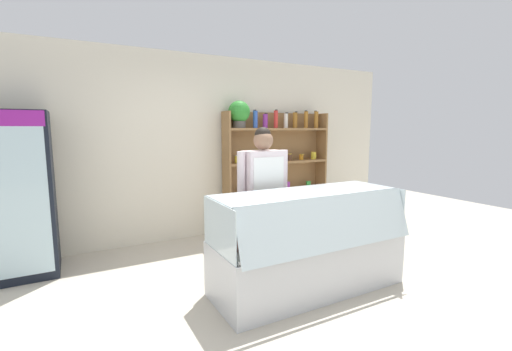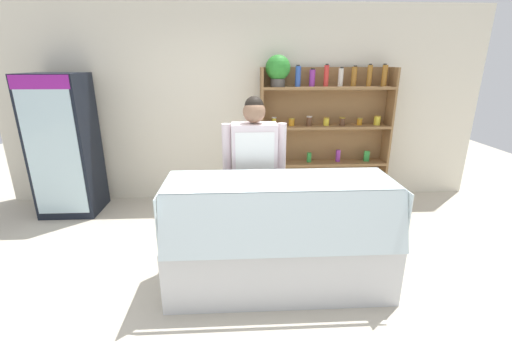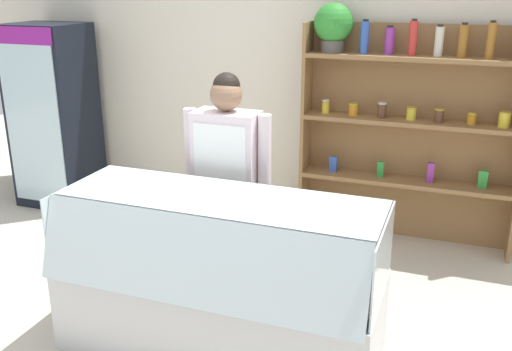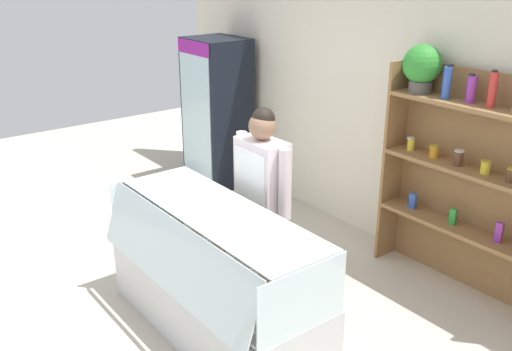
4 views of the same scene
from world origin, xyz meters
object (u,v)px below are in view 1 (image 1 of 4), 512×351
deli_display_case (308,259)px  shop_clerk (263,188)px  shelving_unit (270,156)px  drinks_fridge (17,195)px

deli_display_case → shop_clerk: 0.91m
shelving_unit → deli_display_case: 2.35m
shelving_unit → deli_display_case: size_ratio=1.04×
shelving_unit → shop_clerk: size_ratio=1.24×
drinks_fridge → shop_clerk: (2.41, -1.19, 0.06)m
deli_display_case → shop_clerk: (-0.18, 0.59, 0.66)m
deli_display_case → drinks_fridge: bearing=145.5°
drinks_fridge → shelving_unit: shelving_unit is taller
drinks_fridge → shelving_unit: bearing=4.4°
deli_display_case → shop_clerk: size_ratio=1.19×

